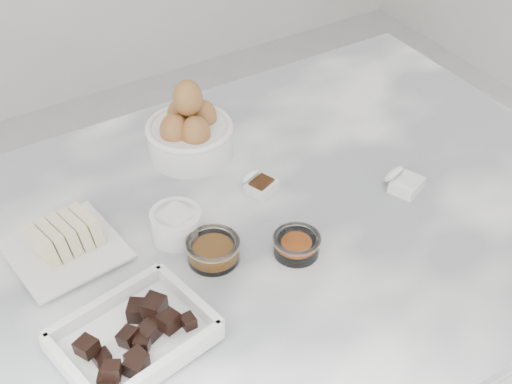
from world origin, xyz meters
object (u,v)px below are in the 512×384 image
zest_bowl (297,244)px  butter_plate (62,244)px  vanilla_spoon (259,184)px  chocolate_dish (133,334)px  sugar_ramekin (176,224)px  honey_bowl (213,250)px  egg_bowl (189,131)px  salt_spoon (403,182)px

zest_bowl → butter_plate: bearing=149.9°
butter_plate → vanilla_spoon: butter_plate is taller
butter_plate → zest_bowl: butter_plate is taller
chocolate_dish → zest_bowl: (0.28, 0.03, -0.00)m
sugar_ramekin → honey_bowl: 0.08m
egg_bowl → honey_bowl: size_ratio=1.87×
vanilla_spoon → egg_bowl: bearing=108.8°
salt_spoon → zest_bowl: bearing=-171.8°
chocolate_dish → zest_bowl: 0.28m
zest_bowl → honey_bowl: bearing=154.8°
chocolate_dish → sugar_ramekin: (0.14, 0.16, 0.00)m
zest_bowl → vanilla_spoon: (0.03, 0.16, -0.00)m
sugar_ramekin → zest_bowl: size_ratio=1.07×
honey_bowl → zest_bowl: bearing=-25.2°
butter_plate → sugar_ramekin: butter_plate is taller
honey_bowl → sugar_ramekin: bearing=108.6°
chocolate_dish → vanilla_spoon: (0.31, 0.19, -0.01)m
honey_bowl → salt_spoon: size_ratio=1.07×
zest_bowl → salt_spoon: bearing=8.2°
chocolate_dish → vanilla_spoon: size_ratio=3.18×
chocolate_dish → egg_bowl: size_ratio=1.43×
sugar_ramekin → zest_bowl: 0.19m
sugar_ramekin → zest_bowl: bearing=-42.4°
butter_plate → chocolate_dish: bearing=-83.7°
egg_bowl → honey_bowl: bearing=-110.1°
chocolate_dish → egg_bowl: (0.26, 0.34, 0.03)m
vanilla_spoon → salt_spoon: salt_spoon is taller
honey_bowl → vanilla_spoon: vanilla_spoon is taller
zest_bowl → salt_spoon: salt_spoon is taller
chocolate_dish → vanilla_spoon: 0.36m
honey_bowl → zest_bowl: size_ratio=1.12×
sugar_ramekin → egg_bowl: (0.12, 0.18, 0.02)m
egg_bowl → vanilla_spoon: egg_bowl is taller
chocolate_dish → butter_plate: bearing=96.3°
sugar_ramekin → zest_bowl: (0.14, -0.13, -0.01)m
egg_bowl → zest_bowl: egg_bowl is taller
honey_bowl → zest_bowl: 0.13m
sugar_ramekin → egg_bowl: egg_bowl is taller
vanilla_spoon → sugar_ramekin: bearing=-169.7°
butter_plate → vanilla_spoon: (0.33, -0.02, -0.01)m
honey_bowl → butter_plate: bearing=147.2°
butter_plate → sugar_ramekin: (0.17, -0.05, 0.00)m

